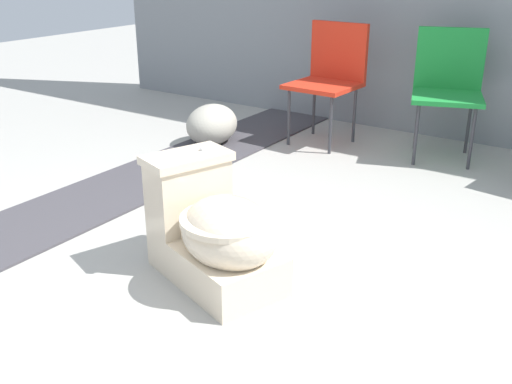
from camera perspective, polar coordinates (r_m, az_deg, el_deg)
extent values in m
plane|color=#A8A59E|center=(2.42, -6.17, -10.75)|extent=(14.00, 14.00, 0.00)
cube|color=#423F44|center=(3.46, -15.46, -0.82)|extent=(0.56, 8.00, 0.01)
cube|color=beige|center=(2.55, -3.80, -6.61)|extent=(0.68, 0.52, 0.17)
ellipsoid|color=beige|center=(2.39, -2.60, -3.84)|extent=(0.54, 0.49, 0.28)
cylinder|color=beige|center=(2.37, -2.62, -2.62)|extent=(0.50, 0.50, 0.03)
cube|color=beige|center=(2.61, -6.44, -0.26)|extent=(0.28, 0.38, 0.30)
cube|color=beige|center=(2.55, -6.60, 3.24)|extent=(0.31, 0.41, 0.04)
cylinder|color=silver|center=(2.58, -5.09, 4.09)|extent=(0.02, 0.02, 0.01)
cube|color=red|center=(4.28, 6.41, 10.03)|extent=(0.46, 0.46, 0.03)
cube|color=red|center=(4.41, 7.90, 13.17)|extent=(0.44, 0.06, 0.40)
cylinder|color=#38383D|center=(4.10, 7.11, 6.35)|extent=(0.02, 0.02, 0.40)
cylinder|color=#38383D|center=(4.28, 3.14, 7.13)|extent=(0.02, 0.02, 0.40)
cylinder|color=#38383D|center=(4.39, 9.35, 7.28)|extent=(0.02, 0.02, 0.40)
cylinder|color=#38383D|center=(4.55, 5.54, 7.99)|extent=(0.02, 0.02, 0.40)
cube|color=#1E8C38|center=(4.10, 17.73, 8.61)|extent=(0.56, 0.56, 0.03)
cube|color=#1E8C38|center=(4.26, 18.00, 12.01)|extent=(0.43, 0.18, 0.40)
cylinder|color=#38383D|center=(4.01, 19.86, 4.79)|extent=(0.02, 0.02, 0.40)
cylinder|color=#38383D|center=(3.99, 15.00, 5.29)|extent=(0.02, 0.02, 0.40)
cylinder|color=#38383D|center=(4.33, 19.58, 6.07)|extent=(0.02, 0.02, 0.40)
cylinder|color=#38383D|center=(4.32, 15.08, 6.54)|extent=(0.02, 0.02, 0.40)
ellipsoid|color=#ADA899|center=(4.32, -4.23, 6.43)|extent=(0.38, 0.47, 0.29)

